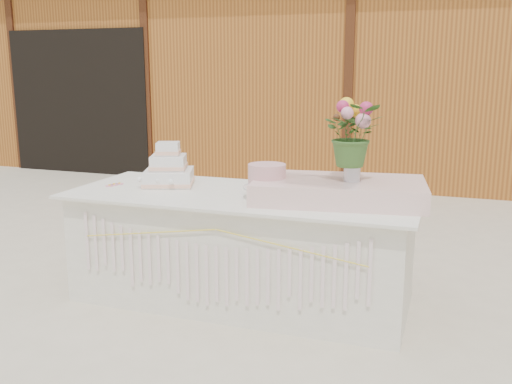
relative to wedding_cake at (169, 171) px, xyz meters
The scene contains 9 objects.
ground 1.07m from the wedding_cake, ahead, with size 80.00×80.00×0.00m, color beige.
barn 5.98m from the wedding_cake, 84.21° to the left, with size 12.60×4.60×3.30m.
cake_table 0.79m from the wedding_cake, ahead, with size 2.40×1.00×0.77m.
wedding_cake is the anchor object (origin of this frame).
pink_cake_stand 0.83m from the wedding_cake, 12.14° to the right, with size 0.32×0.32×0.23m.
satin_runner 1.28m from the wedding_cake, ahead, with size 1.08×0.63×0.14m, color beige.
flower_vase 1.37m from the wedding_cake, ahead, with size 0.11×0.11×0.14m, color #BABABF.
bouquet 1.42m from the wedding_cake, ahead, with size 0.36×0.31×0.40m, color #345A24.
loose_flowers 0.41m from the wedding_cake, 166.10° to the right, with size 0.12×0.29×0.02m, color pink, non-canonical shape.
Camera 1 is at (1.35, -3.57, 1.60)m, focal length 40.00 mm.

